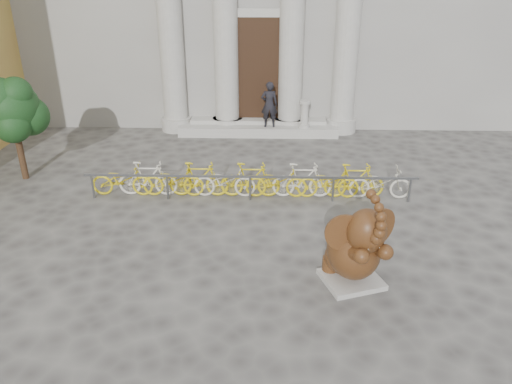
{
  "coord_description": "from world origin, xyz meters",
  "views": [
    {
      "loc": [
        0.44,
        -8.95,
        5.96
      ],
      "look_at": [
        0.14,
        1.61,
        1.1
      ],
      "focal_mm": 35.0,
      "sensor_mm": 36.0,
      "label": 1
    }
  ],
  "objects_px": {
    "elephant_statue": "(355,248)",
    "pedestrian": "(269,104)",
    "bike_rack": "(250,180)",
    "tree": "(12,109)"
  },
  "relations": [
    {
      "from": "elephant_statue",
      "to": "tree",
      "type": "xyz_separation_m",
      "value": [
        -9.1,
        5.19,
        1.35
      ]
    },
    {
      "from": "tree",
      "to": "pedestrian",
      "type": "relative_size",
      "value": 1.83
    },
    {
      "from": "bike_rack",
      "to": "tree",
      "type": "distance_m",
      "value": 7.14
    },
    {
      "from": "elephant_statue",
      "to": "bike_rack",
      "type": "distance_m",
      "value": 4.7
    },
    {
      "from": "tree",
      "to": "pedestrian",
      "type": "bearing_deg",
      "value": 30.59
    },
    {
      "from": "bike_rack",
      "to": "pedestrian",
      "type": "relative_size",
      "value": 5.36
    },
    {
      "from": "elephant_statue",
      "to": "bike_rack",
      "type": "relative_size",
      "value": 0.25
    },
    {
      "from": "elephant_statue",
      "to": "pedestrian",
      "type": "xyz_separation_m",
      "value": [
        -1.75,
        9.54,
        0.39
      ]
    },
    {
      "from": "elephant_statue",
      "to": "bike_rack",
      "type": "height_order",
      "value": "elephant_statue"
    },
    {
      "from": "elephant_statue",
      "to": "pedestrian",
      "type": "bearing_deg",
      "value": 81.21
    }
  ]
}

